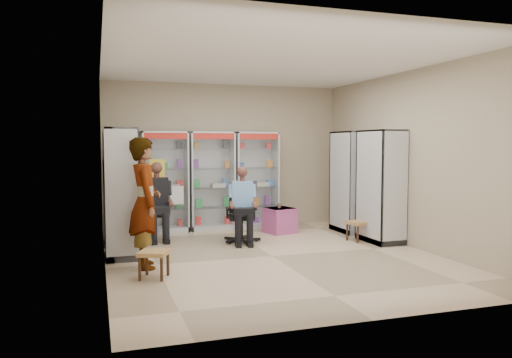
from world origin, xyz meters
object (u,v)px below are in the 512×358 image
object	(u,v)px
wooden_chair	(157,214)
pink_trunk	(280,220)
cabinet_back_right	(256,180)
cabinet_right_near	(381,186)
cabinet_back_left	(165,182)
cabinet_back_mid	(212,181)
woven_stool_a	(359,231)
seated_shopkeeper	(242,207)
woven_stool_b	(154,264)
office_chair	(241,214)
cabinet_left_far	(118,187)
standing_man	(145,203)
cabinet_left_near	(121,193)
cabinet_right_far	(351,182)

from	to	relation	value
wooden_chair	pink_trunk	xyz separation A→B (m)	(2.38, -0.11, -0.22)
cabinet_back_right	cabinet_right_near	size ratio (longest dim) A/B	1.00
cabinet_back_left	cabinet_back_mid	bearing A→B (deg)	0.00
cabinet_back_mid	woven_stool_a	size ratio (longest dim) A/B	5.55
woven_stool_a	cabinet_back_right	bearing A→B (deg)	122.33
seated_shopkeeper	woven_stool_a	size ratio (longest dim) A/B	3.53
cabinet_right_near	woven_stool_a	bearing A→B (deg)	61.94
cabinet_back_left	cabinet_back_right	xyz separation A→B (m)	(1.90, 0.00, 0.00)
pink_trunk	woven_stool_b	xyz separation A→B (m)	(-2.73, -2.63, -0.07)
office_chair	cabinet_left_far	bearing A→B (deg)	175.75
cabinet_back_right	seated_shopkeeper	bearing A→B (deg)	-115.82
pink_trunk	standing_man	distance (m)	3.50
cabinet_left_far	office_chair	xyz separation A→B (m)	(2.09, -0.55, -0.50)
standing_man	wooden_chair	bearing A→B (deg)	-12.14
cabinet_back_right	cabinet_right_near	xyz separation A→B (m)	(1.63, -2.23, 0.00)
cabinet_back_right	wooden_chair	distance (m)	2.33
cabinet_left_near	pink_trunk	size ratio (longest dim) A/B	3.89
cabinet_back_right	woven_stool_b	size ratio (longest dim) A/B	5.54
office_chair	pink_trunk	xyz separation A→B (m)	(0.97, 0.64, -0.25)
cabinet_back_mid	wooden_chair	distance (m)	1.50
cabinet_right_near	cabinet_back_right	bearing A→B (deg)	36.16
cabinet_back_mid	seated_shopkeeper	size ratio (longest dim) A/B	1.57
woven_stool_a	standing_man	size ratio (longest dim) A/B	0.20
cabinet_right_far	wooden_chair	world-z (taller)	cabinet_right_far
cabinet_back_left	office_chair	size ratio (longest dim) A/B	2.00
cabinet_right_near	cabinet_left_far	bearing A→B (deg)	73.75
woven_stool_b	cabinet_left_far	bearing A→B (deg)	97.42
cabinet_back_right	standing_man	size ratio (longest dim) A/B	1.08
woven_stool_a	wooden_chair	bearing A→B (deg)	159.00
cabinet_right_far	office_chair	world-z (taller)	cabinet_right_far
seated_shopkeeper	pink_trunk	distance (m)	1.26
cabinet_back_mid	office_chair	xyz separation A→B (m)	(0.21, -1.48, -0.50)
cabinet_back_left	pink_trunk	distance (m)	2.41
office_chair	standing_man	size ratio (longest dim) A/B	0.54
seated_shopkeeper	standing_man	size ratio (longest dim) A/B	0.69
cabinet_left_near	woven_stool_b	bearing A→B (deg)	12.96
cabinet_right_far	cabinet_left_near	size ratio (longest dim) A/B	1.00
cabinet_back_left	standing_man	bearing A→B (deg)	-102.88
cabinet_left_near	wooden_chair	bearing A→B (deg)	152.39
wooden_chair	office_chair	size ratio (longest dim) A/B	0.94
office_chair	standing_man	distance (m)	2.30
cabinet_right_near	seated_shopkeeper	xyz separation A→B (m)	(-2.37, 0.70, -0.36)
cabinet_back_mid	standing_man	xyz separation A→B (m)	(-1.60, -2.84, -0.08)
cabinet_right_far	cabinet_right_near	distance (m)	1.10
cabinet_back_left	seated_shopkeeper	xyz separation A→B (m)	(1.16, -1.53, -0.36)
cabinet_left_near	seated_shopkeeper	world-z (taller)	cabinet_left_near
cabinet_right_near	cabinet_left_near	xyz separation A→B (m)	(-4.46, 0.20, 0.00)
wooden_chair	woven_stool_b	xyz separation A→B (m)	(-0.35, -2.73, -0.29)
cabinet_right_near	cabinet_left_near	distance (m)	4.46
cabinet_left_far	wooden_chair	distance (m)	0.89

